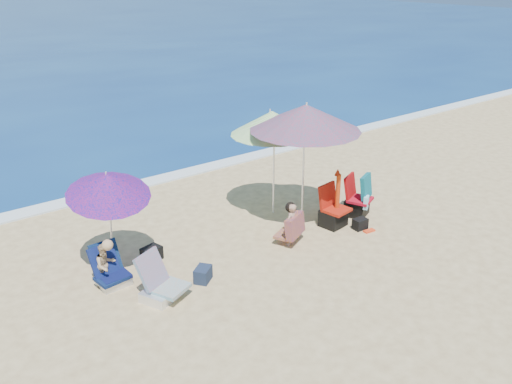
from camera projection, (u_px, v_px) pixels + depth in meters
ground at (305, 264)px, 9.52m from camera, size 120.00×120.00×0.00m
foam at (162, 179)px, 13.24m from camera, size 120.00×0.50×0.04m
umbrella_turquoise at (306, 118)px, 10.29m from camera, size 2.21×2.21×2.44m
umbrella_striped at (272, 123)px, 10.76m from camera, size 1.79×1.79×2.21m
umbrella_blue at (108, 185)px, 8.80m from camera, size 1.54×1.59×1.88m
furled_umbrella at (337, 195)px, 10.68m from camera, size 0.15×0.16×1.19m
chair_navy at (112, 274)px, 8.88m from camera, size 0.49×0.60×0.66m
chair_rainbow at (161, 287)px, 8.48m from camera, size 0.78×0.81×0.72m
camp_chair_left at (333, 214)px, 10.82m from camera, size 0.56×0.59×0.84m
camp_chair_right at (358, 201)px, 11.25m from camera, size 0.64×0.68×0.89m
person_center at (292, 224)px, 10.06m from camera, size 0.65×0.59×0.81m
person_left at (106, 265)px, 8.76m from camera, size 0.49×0.59×0.82m
bag_navy_a at (203, 274)px, 8.96m from camera, size 0.39×0.37×0.24m
bag_black_a at (152, 254)px, 9.60m from camera, size 0.38×0.32×0.25m
bag_black_b at (360, 224)px, 10.74m from camera, size 0.29×0.21×0.21m
orange_item at (369, 231)px, 10.66m from camera, size 0.24×0.13×0.03m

